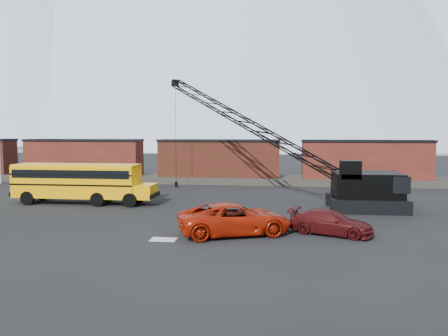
{
  "coord_description": "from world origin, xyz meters",
  "views": [
    {
      "loc": [
        6.64,
        -26.62,
        5.93
      ],
      "look_at": [
        2.47,
        6.65,
        3.0
      ],
      "focal_mm": 35.0,
      "sensor_mm": 36.0,
      "label": 1
    }
  ],
  "objects_px": {
    "red_pickup": "(235,219)",
    "maroon_suv": "(331,222)",
    "school_bus": "(81,181)",
    "crawler_crane": "(247,124)"
  },
  "relations": [
    {
      "from": "red_pickup",
      "to": "maroon_suv",
      "type": "height_order",
      "value": "red_pickup"
    },
    {
      "from": "school_bus",
      "to": "red_pickup",
      "type": "bearing_deg",
      "value": -33.53
    },
    {
      "from": "school_bus",
      "to": "crawler_crane",
      "type": "bearing_deg",
      "value": 21.91
    },
    {
      "from": "red_pickup",
      "to": "crawler_crane",
      "type": "height_order",
      "value": "crawler_crane"
    },
    {
      "from": "red_pickup",
      "to": "crawler_crane",
      "type": "distance_m",
      "value": 15.15
    },
    {
      "from": "school_bus",
      "to": "crawler_crane",
      "type": "relative_size",
      "value": 0.58
    },
    {
      "from": "maroon_suv",
      "to": "crawler_crane",
      "type": "xyz_separation_m",
      "value": [
        -5.77,
        13.39,
        5.8
      ]
    },
    {
      "from": "school_bus",
      "to": "maroon_suv",
      "type": "height_order",
      "value": "school_bus"
    },
    {
      "from": "red_pickup",
      "to": "crawler_crane",
      "type": "relative_size",
      "value": 0.32
    },
    {
      "from": "maroon_suv",
      "to": "crawler_crane",
      "type": "height_order",
      "value": "crawler_crane"
    }
  ]
}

